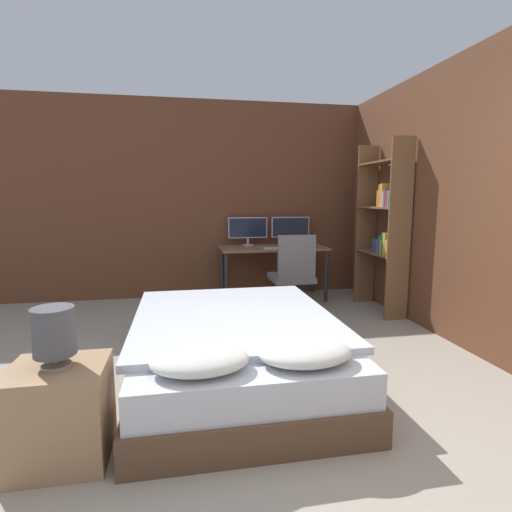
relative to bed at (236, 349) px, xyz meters
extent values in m
plane|color=#9E9384|center=(0.38, -1.25, -0.25)|extent=(20.00, 20.00, 0.00)
cube|color=brown|center=(0.38, 2.77, 1.10)|extent=(12.00, 0.06, 2.70)
cube|color=brown|center=(2.19, 0.25, 1.10)|extent=(0.06, 12.00, 2.70)
cube|color=brown|center=(0.00, 0.02, -0.14)|extent=(1.47, 2.07, 0.22)
cube|color=silver|center=(0.00, 0.02, 0.08)|extent=(1.41, 2.01, 0.22)
cube|color=silver|center=(0.00, 0.14, 0.21)|extent=(1.51, 1.74, 0.05)
ellipsoid|color=silver|center=(-0.30, -0.77, 0.25)|extent=(0.55, 0.38, 0.13)
ellipsoid|color=silver|center=(0.30, -0.77, 0.25)|extent=(0.55, 0.38, 0.13)
cube|color=#997551|center=(-1.04, -0.76, 0.02)|extent=(0.49, 0.43, 0.52)
cylinder|color=gray|center=(-1.04, -0.76, 0.28)|extent=(0.15, 0.15, 0.01)
cylinder|color=gray|center=(-1.04, -0.76, 0.32)|extent=(0.02, 0.02, 0.05)
cylinder|color=#4C4C51|center=(-1.04, -0.76, 0.47)|extent=(0.21, 0.21, 0.25)
cube|color=#846042|center=(0.83, 2.37, 0.46)|extent=(1.44, 0.66, 0.03)
cylinder|color=#2D2D33|center=(0.16, 2.09, 0.10)|extent=(0.05, 0.05, 0.70)
cylinder|color=#2D2D33|center=(1.50, 2.09, 0.10)|extent=(0.05, 0.05, 0.70)
cylinder|color=#2D2D33|center=(0.16, 2.65, 0.10)|extent=(0.05, 0.05, 0.70)
cylinder|color=#2D2D33|center=(1.50, 2.65, 0.10)|extent=(0.05, 0.05, 0.70)
cylinder|color=#B7B7BC|center=(0.52, 2.60, 0.48)|extent=(0.16, 0.16, 0.01)
cylinder|color=#B7B7BC|center=(0.52, 2.60, 0.54)|extent=(0.03, 0.03, 0.09)
cube|color=#B7B7BC|center=(0.52, 2.60, 0.72)|extent=(0.55, 0.03, 0.29)
cube|color=#192338|center=(0.52, 2.59, 0.72)|extent=(0.52, 0.00, 0.26)
cylinder|color=#B7B7BC|center=(1.14, 2.60, 0.48)|extent=(0.16, 0.16, 0.01)
cylinder|color=#B7B7BC|center=(1.14, 2.60, 0.54)|extent=(0.03, 0.03, 0.09)
cube|color=#B7B7BC|center=(1.14, 2.60, 0.72)|extent=(0.55, 0.03, 0.29)
cube|color=#192338|center=(1.14, 2.59, 0.72)|extent=(0.52, 0.00, 0.26)
cube|color=#B7B7BC|center=(0.83, 2.15, 0.49)|extent=(0.34, 0.13, 0.02)
ellipsoid|color=#B7B7BC|center=(1.09, 2.15, 0.50)|extent=(0.07, 0.05, 0.04)
cylinder|color=black|center=(0.91, 1.73, -0.23)|extent=(0.52, 0.52, 0.04)
cylinder|color=gray|center=(0.91, 1.73, -0.03)|extent=(0.05, 0.05, 0.35)
cube|color=slate|center=(0.91, 1.73, 0.17)|extent=(0.49, 0.49, 0.07)
cube|color=slate|center=(0.91, 1.51, 0.46)|extent=(0.44, 0.05, 0.51)
cube|color=brown|center=(2.00, 1.18, 0.78)|extent=(0.27, 0.02, 2.05)
cube|color=brown|center=(2.00, 2.00, 0.78)|extent=(0.27, 0.02, 2.05)
cube|color=brown|center=(2.00, 1.59, 0.47)|extent=(0.27, 0.80, 0.02)
cube|color=brown|center=(2.00, 1.59, 1.02)|extent=(0.27, 0.80, 0.02)
cube|color=brown|center=(2.00, 1.59, 1.55)|extent=(0.27, 0.80, 0.02)
cube|color=#28282D|center=(2.00, 1.22, 0.59)|extent=(0.23, 0.03, 0.23)
cube|color=gold|center=(2.00, 1.26, 0.57)|extent=(0.23, 0.04, 0.19)
cube|color=gold|center=(2.00, 1.31, 0.61)|extent=(0.23, 0.04, 0.26)
cube|color=#337042|center=(2.00, 1.35, 0.61)|extent=(0.23, 0.02, 0.26)
cube|color=#BCB29E|center=(2.00, 1.38, 0.57)|extent=(0.23, 0.02, 0.17)
cube|color=#337042|center=(2.00, 1.43, 0.59)|extent=(0.23, 0.04, 0.22)
cube|color=#7A387F|center=(2.00, 1.47, 0.57)|extent=(0.23, 0.04, 0.17)
cube|color=#2D4784|center=(2.00, 1.52, 0.57)|extent=(0.23, 0.03, 0.18)
cube|color=#2D4784|center=(2.00, 1.56, 0.57)|extent=(0.23, 0.03, 0.18)
cube|color=teal|center=(2.00, 1.22, 1.14)|extent=(0.23, 0.04, 0.22)
cube|color=teal|center=(2.00, 1.27, 1.13)|extent=(0.23, 0.03, 0.19)
cube|color=#B2332D|center=(2.00, 1.31, 1.13)|extent=(0.23, 0.03, 0.19)
cube|color=#7A387F|center=(2.00, 1.35, 1.13)|extent=(0.23, 0.03, 0.20)
cube|color=#BCB29E|center=(2.00, 1.39, 1.12)|extent=(0.23, 0.03, 0.18)
cube|color=gold|center=(2.00, 1.43, 1.17)|extent=(0.23, 0.04, 0.27)
cube|color=orange|center=(2.00, 1.47, 1.16)|extent=(0.23, 0.03, 0.26)
cube|color=orange|center=(2.00, 1.52, 1.13)|extent=(0.23, 0.02, 0.19)
camera|label=1|loc=(-0.38, -2.88, 1.14)|focal=28.00mm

